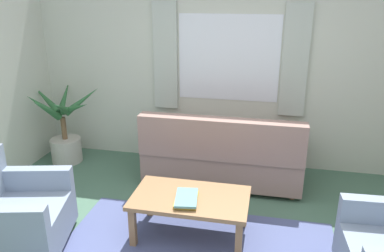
# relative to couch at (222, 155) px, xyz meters

# --- Properties ---
(wall_back) EXTENTS (5.32, 0.12, 2.60)m
(wall_back) POSITION_rel_couch_xyz_m (-0.04, 0.70, 0.93)
(wall_back) COLOR beige
(wall_back) RESTS_ON ground_plane
(window_with_curtains) EXTENTS (1.98, 0.07, 1.40)m
(window_with_curtains) POSITION_rel_couch_xyz_m (-0.04, 0.61, 1.08)
(window_with_curtains) COLOR white
(couch) EXTENTS (1.90, 0.82, 0.92)m
(couch) POSITION_rel_couch_xyz_m (0.00, 0.00, 0.00)
(couch) COLOR gray
(couch) RESTS_ON ground_plane
(armchair_left) EXTENTS (0.99, 1.01, 0.88)m
(armchair_left) POSITION_rel_couch_xyz_m (-1.70, -1.67, -0.01)
(armchair_left) COLOR gray
(armchair_left) RESTS_ON ground_plane
(coffee_table) EXTENTS (1.10, 0.64, 0.44)m
(coffee_table) POSITION_rel_couch_xyz_m (-0.15, -1.16, 0.01)
(coffee_table) COLOR olive
(coffee_table) RESTS_ON ground_plane
(book_stack_on_table) EXTENTS (0.25, 0.37, 0.05)m
(book_stack_on_table) POSITION_rel_couch_xyz_m (-0.17, -1.25, 0.10)
(book_stack_on_table) COLOR gold
(book_stack_on_table) RESTS_ON coffee_table
(potted_plant) EXTENTS (1.07, 1.16, 1.08)m
(potted_plant) POSITION_rel_couch_xyz_m (-2.22, 0.16, 0.08)
(potted_plant) COLOR #B7B2A8
(potted_plant) RESTS_ON ground_plane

